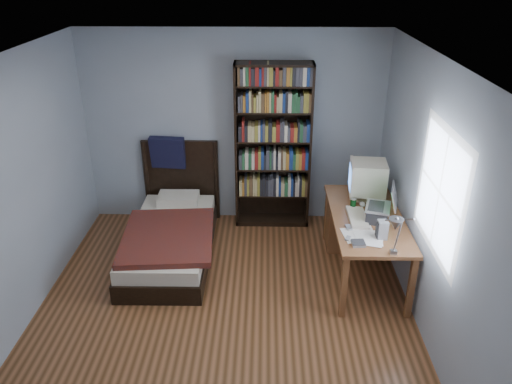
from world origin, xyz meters
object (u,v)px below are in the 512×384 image
soda_can (353,204)px  desk_lamp (396,227)px  bookshelf (273,147)px  desk (358,222)px  crt_monitor (367,178)px  laptop (379,211)px  speaker (382,230)px  keyboard (357,218)px  bed (171,233)px

soda_can → desk_lamp: bearing=-84.8°
bookshelf → desk: bearing=-36.5°
desk → bookshelf: bookshelf is taller
crt_monitor → bookshelf: (-1.05, 0.76, 0.08)m
laptop → soda_can: bearing=130.7°
desk_lamp → crt_monitor: bearing=87.8°
speaker → soda_can: size_ratio=1.71×
laptop → soda_can: (-0.23, 0.26, -0.06)m
keyboard → bed: (-2.10, 0.46, -0.49)m
desk → laptop: size_ratio=3.99×
crt_monitor → speaker: 0.90m
laptop → bed: (-2.31, 0.48, -0.58)m
keyboard → speaker: bearing=-65.6°
desk_lamp → desk: bearing=89.5°
desk → crt_monitor: bearing=-21.5°
desk → desk_lamp: bearing=-90.5°
desk → speaker: speaker is taller
desk_lamp → speaker: bearing=84.2°
keyboard → soda_can: (-0.01, 0.24, 0.04)m
laptop → speaker: size_ratio=2.08×
bookshelf → speaker: bearing=-57.2°
desk → bookshelf: 1.41m
desk → bed: (-2.21, -0.05, -0.16)m
laptop → desk_lamp: 1.10m
crt_monitor → keyboard: size_ratio=0.97×
crt_monitor → bed: (-2.26, -0.03, -0.73)m
desk → bookshelf: size_ratio=0.75×
speaker → bed: (-2.27, 0.85, -0.57)m
desk_lamp → laptop: bearing=83.8°
desk → laptop: 0.69m
desk → desk_lamp: size_ratio=2.58×
desk → keyboard: bearing=-103.0°
laptop → soda_can: size_ratio=3.55×
laptop → soda_can: 0.35m
keyboard → desk: bearing=77.5°
speaker → bed: size_ratio=0.10×
speaker → bed: 2.49m
crt_monitor → speaker: crt_monitor is taller
desk_lamp → bookshelf: size_ratio=0.29×
laptop → keyboard: 0.24m
laptop → desk_lamp: bearing=-96.2°
keyboard → soda_can: soda_can is taller
desk → desk_lamp: (-0.01, -1.56, 0.81)m
desk_lamp → bookshelf: bearing=113.3°
desk → soda_can: soda_can is taller
laptop → crt_monitor: bearing=95.8°
desk → soda_can: 0.47m
desk → laptop: laptop is taller
crt_monitor → bookshelf: bearing=144.1°
soda_can → bed: 2.16m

